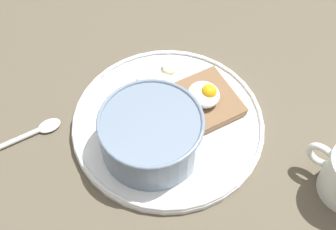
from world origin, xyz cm
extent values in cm
cube|color=brown|center=(0.00, 0.00, 1.00)|extent=(120.00, 120.00, 2.00)
cylinder|color=white|center=(0.00, 0.00, 2.50)|extent=(29.45, 29.45, 1.00)
torus|color=white|center=(0.00, 0.00, 3.30)|extent=(29.25, 29.25, 0.60)
cylinder|color=slate|center=(-1.52, 4.63, 6.25)|extent=(14.81, 14.81, 6.49)
torus|color=slate|center=(-1.52, 4.63, 9.49)|extent=(15.01, 15.01, 0.60)
cylinder|color=#BE6375|center=(-1.52, 4.63, 5.80)|extent=(13.41, 13.41, 5.20)
ellipsoid|color=#BE6375|center=(-1.52, 4.63, 8.20)|extent=(12.74, 12.74, 1.20)
ellipsoid|color=#D3AE94|center=(0.31, 1.83, 8.49)|extent=(1.40, 1.58, 0.57)
ellipsoid|color=#916142|center=(-2.62, 8.83, 8.53)|extent=(1.74, 1.43, 0.64)
ellipsoid|color=olive|center=(-0.90, 3.52, 8.59)|extent=(1.71, 2.11, 0.78)
ellipsoid|color=#C5AF92|center=(1.22, 3.78, 8.52)|extent=(1.64, 1.77, 0.64)
cube|color=brown|center=(-1.22, -6.29, 4.32)|extent=(12.32, 12.32, 0.30)
cube|color=#9E744E|center=(-1.22, -6.29, 3.71)|extent=(12.07, 12.07, 1.42)
ellipsoid|color=white|center=(-1.22, -6.29, 5.63)|extent=(5.14, 4.80, 2.42)
sphere|color=#EEA213|center=(-1.78, -6.73, 6.37)|extent=(2.49, 2.49, 2.49)
cylinder|color=beige|center=(8.25, -3.07, 3.55)|extent=(4.65, 4.65, 1.21)
cylinder|color=#B3B286|center=(8.25, -3.07, 4.04)|extent=(0.83, 0.83, 0.16)
cylinder|color=beige|center=(5.65, -4.42, 3.70)|extent=(3.77, 3.66, 1.62)
cylinder|color=#B8B188|center=(5.65, -4.42, 4.28)|extent=(0.66, 0.66, 0.20)
cylinder|color=#F3E7B5|center=(7.72, -7.65, 3.51)|extent=(3.65, 3.61, 1.24)
cylinder|color=#BEB48D|center=(7.72, -7.65, 3.91)|extent=(0.65, 0.65, 0.20)
cylinder|color=beige|center=(5.78, -1.77, 3.63)|extent=(4.64, 4.66, 1.57)
cylinder|color=tan|center=(5.78, -1.77, 4.11)|extent=(0.83, 0.83, 0.23)
torus|color=white|center=(-19.91, -10.40, 6.20)|extent=(4.47, 1.72, 4.36)
cylinder|color=silver|center=(13.46, 18.67, 2.40)|extent=(3.14, 10.36, 0.80)
ellipsoid|color=silver|center=(12.28, 13.58, 2.40)|extent=(3.15, 4.05, 0.70)
camera|label=1|loc=(-29.48, 27.16, 62.29)|focal=50.00mm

